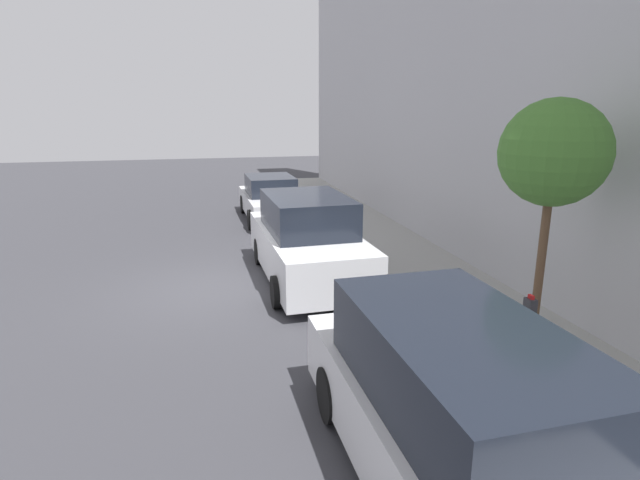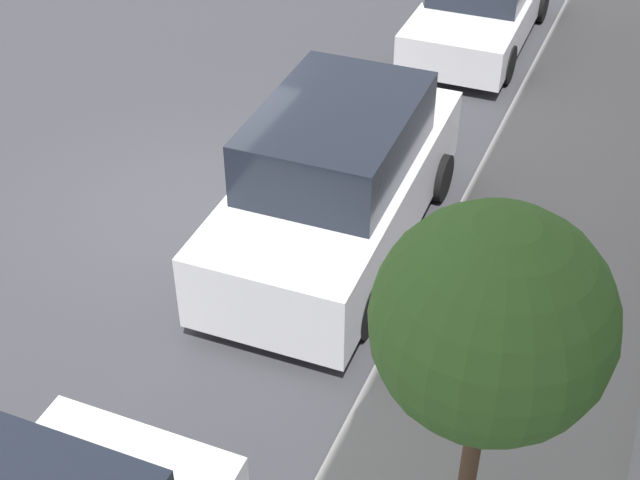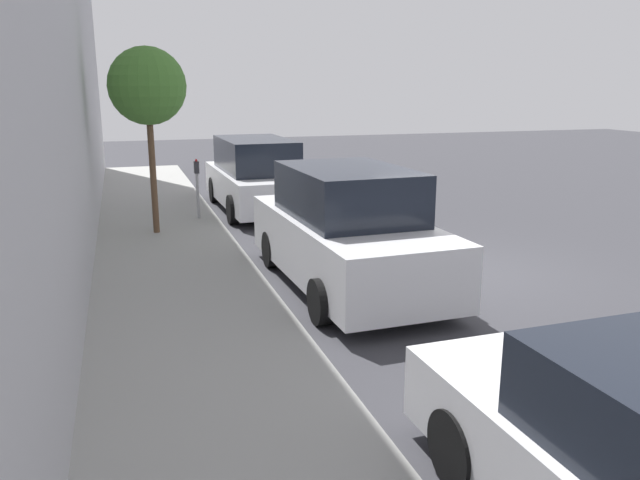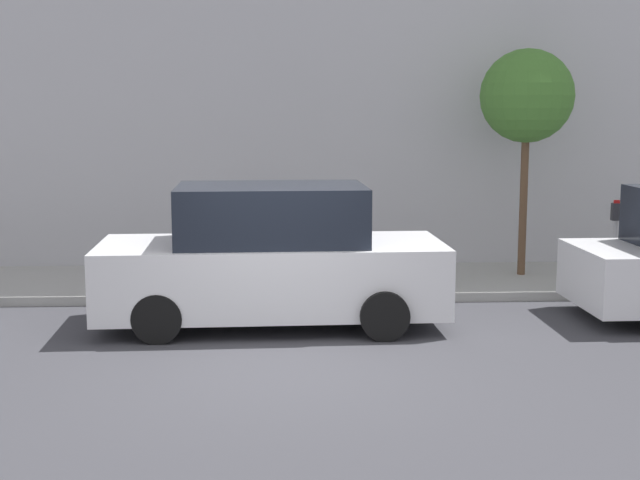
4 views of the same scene
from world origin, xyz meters
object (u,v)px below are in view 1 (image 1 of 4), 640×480
(parked_minivan_nearest, at_px, (457,415))
(parked_sedan_third, at_px, (271,199))
(parked_suv_second, at_px, (307,241))
(parking_meter_near, at_px, (527,334))
(street_tree, at_px, (554,154))

(parked_minivan_nearest, xyz_separation_m, parked_sedan_third, (0.03, 13.53, -0.20))
(parked_suv_second, relative_size, parking_meter_near, 3.44)
(parked_minivan_nearest, bearing_deg, parked_suv_second, 90.53)
(parked_sedan_third, xyz_separation_m, parking_meter_near, (1.65, -12.25, 0.29))
(parked_sedan_third, bearing_deg, parked_suv_second, -90.83)
(parked_suv_second, bearing_deg, parked_minivan_nearest, -89.47)
(parking_meter_near, bearing_deg, parked_minivan_nearest, -142.85)
(parked_minivan_nearest, distance_m, parked_sedan_third, 13.53)
(parked_minivan_nearest, distance_m, parking_meter_near, 2.11)
(parked_sedan_third, distance_m, parking_meter_near, 12.37)
(parked_suv_second, xyz_separation_m, parking_meter_near, (1.75, -5.57, 0.09))
(parked_sedan_third, relative_size, street_tree, 1.17)
(parked_suv_second, distance_m, parking_meter_near, 5.84)
(parked_suv_second, distance_m, parked_sedan_third, 6.68)
(parked_minivan_nearest, relative_size, parked_sedan_third, 1.09)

